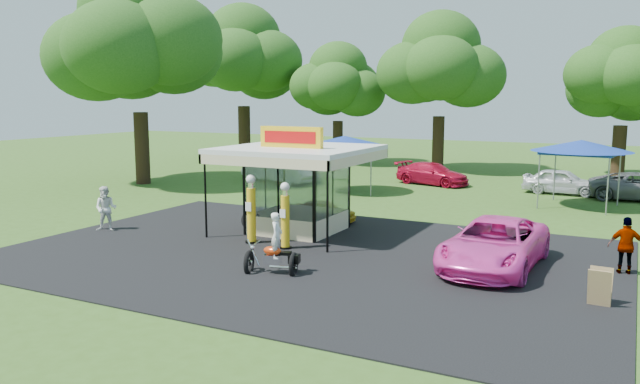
{
  "coord_description": "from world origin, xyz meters",
  "views": [
    {
      "loc": [
        9.73,
        -16.12,
        5.29
      ],
      "look_at": [
        -0.52,
        4.0,
        1.84
      ],
      "focal_mm": 35.0,
      "sensor_mm": 36.0,
      "label": 1
    }
  ],
  "objects_px": {
    "bg_car_b": "(432,174)",
    "tent_east": "(581,146)",
    "kiosk_car": "(323,211)",
    "spectator_west": "(106,209)",
    "gas_station_kiosk": "(298,187)",
    "motorcycle": "(275,250)",
    "a_frame_sign": "(600,288)",
    "gas_pump_right": "(285,217)",
    "spectator_east_b": "(626,246)",
    "bg_car_a": "(280,169)",
    "pink_sedan": "(494,244)",
    "tent_west": "(345,141)",
    "bg_car_c": "(562,181)",
    "gas_pump_left": "(251,211)"
  },
  "relations": [
    {
      "from": "pink_sedan",
      "to": "spectator_west",
      "type": "height_order",
      "value": "spectator_west"
    },
    {
      "from": "gas_station_kiosk",
      "to": "bg_car_c",
      "type": "relative_size",
      "value": 1.32
    },
    {
      "from": "a_frame_sign",
      "to": "tent_west",
      "type": "relative_size",
      "value": 0.22
    },
    {
      "from": "a_frame_sign",
      "to": "tent_east",
      "type": "distance_m",
      "value": 15.68
    },
    {
      "from": "pink_sedan",
      "to": "bg_car_b",
      "type": "height_order",
      "value": "pink_sedan"
    },
    {
      "from": "gas_pump_left",
      "to": "motorcycle",
      "type": "bearing_deg",
      "value": -47.08
    },
    {
      "from": "bg_car_a",
      "to": "pink_sedan",
      "type": "bearing_deg",
      "value": -119.27
    },
    {
      "from": "kiosk_car",
      "to": "spectator_west",
      "type": "distance_m",
      "value": 8.83
    },
    {
      "from": "gas_pump_right",
      "to": "spectator_east_b",
      "type": "bearing_deg",
      "value": 10.13
    },
    {
      "from": "gas_station_kiosk",
      "to": "bg_car_c",
      "type": "distance_m",
      "value": 17.23
    },
    {
      "from": "tent_east",
      "to": "bg_car_c",
      "type": "bearing_deg",
      "value": 106.22
    },
    {
      "from": "motorcycle",
      "to": "kiosk_car",
      "type": "xyz_separation_m",
      "value": [
        -2.27,
        7.74,
        -0.28
      ]
    },
    {
      "from": "gas_pump_right",
      "to": "spectator_east_b",
      "type": "xyz_separation_m",
      "value": [
        10.67,
        1.91,
        -0.26
      ]
    },
    {
      "from": "motorcycle",
      "to": "bg_car_a",
      "type": "bearing_deg",
      "value": 104.2
    },
    {
      "from": "motorcycle",
      "to": "spectator_east_b",
      "type": "distance_m",
      "value": 10.52
    },
    {
      "from": "bg_car_c",
      "to": "bg_car_b",
      "type": "bearing_deg",
      "value": 89.52
    },
    {
      "from": "gas_pump_right",
      "to": "bg_car_a",
      "type": "bearing_deg",
      "value": 121.33
    },
    {
      "from": "spectator_west",
      "to": "tent_east",
      "type": "xyz_separation_m",
      "value": [
        16.27,
        14.37,
        2.05
      ]
    },
    {
      "from": "a_frame_sign",
      "to": "gas_pump_right",
      "type": "bearing_deg",
      "value": 174.42
    },
    {
      "from": "pink_sedan",
      "to": "spectator_east_b",
      "type": "height_order",
      "value": "spectator_east_b"
    },
    {
      "from": "bg_car_a",
      "to": "bg_car_c",
      "type": "bearing_deg",
      "value": -67.74
    },
    {
      "from": "gas_pump_left",
      "to": "bg_car_a",
      "type": "bearing_deg",
      "value": 117.14
    },
    {
      "from": "gas_pump_left",
      "to": "tent_east",
      "type": "xyz_separation_m",
      "value": [
        9.89,
        13.61,
        1.73
      ]
    },
    {
      "from": "gas_pump_right",
      "to": "tent_west",
      "type": "height_order",
      "value": "tent_west"
    },
    {
      "from": "spectator_west",
      "to": "gas_station_kiosk",
      "type": "bearing_deg",
      "value": -2.19
    },
    {
      "from": "gas_pump_left",
      "to": "spectator_east_b",
      "type": "bearing_deg",
      "value": 8.1
    },
    {
      "from": "bg_car_b",
      "to": "tent_west",
      "type": "relative_size",
      "value": 1.02
    },
    {
      "from": "a_frame_sign",
      "to": "bg_car_b",
      "type": "relative_size",
      "value": 0.22
    },
    {
      "from": "tent_west",
      "to": "pink_sedan",
      "type": "bearing_deg",
      "value": -48.69
    },
    {
      "from": "motorcycle",
      "to": "bg_car_b",
      "type": "xyz_separation_m",
      "value": [
        -1.52,
        21.06,
        -0.1
      ]
    },
    {
      "from": "tent_west",
      "to": "tent_east",
      "type": "bearing_deg",
      "value": 3.34
    },
    {
      "from": "tent_west",
      "to": "bg_car_c",
      "type": "bearing_deg",
      "value": 23.39
    },
    {
      "from": "tent_east",
      "to": "gas_pump_right",
      "type": "bearing_deg",
      "value": -121.3
    },
    {
      "from": "tent_east",
      "to": "bg_car_a",
      "type": "bearing_deg",
      "value": 176.53
    },
    {
      "from": "pink_sedan",
      "to": "a_frame_sign",
      "type": "bearing_deg",
      "value": -35.51
    },
    {
      "from": "kiosk_car",
      "to": "pink_sedan",
      "type": "height_order",
      "value": "pink_sedan"
    },
    {
      "from": "gas_station_kiosk",
      "to": "spectator_west",
      "type": "distance_m",
      "value": 7.7
    },
    {
      "from": "gas_station_kiosk",
      "to": "a_frame_sign",
      "type": "distance_m",
      "value": 12.0
    },
    {
      "from": "spectator_east_b",
      "to": "bg_car_a",
      "type": "distance_m",
      "value": 23.57
    },
    {
      "from": "motorcycle",
      "to": "kiosk_car",
      "type": "height_order",
      "value": "motorcycle"
    },
    {
      "from": "motorcycle",
      "to": "bg_car_b",
      "type": "height_order",
      "value": "motorcycle"
    },
    {
      "from": "kiosk_car",
      "to": "tent_east",
      "type": "relative_size",
      "value": 0.6
    },
    {
      "from": "bg_car_a",
      "to": "motorcycle",
      "type": "bearing_deg",
      "value": -137.87
    },
    {
      "from": "a_frame_sign",
      "to": "kiosk_car",
      "type": "height_order",
      "value": "a_frame_sign"
    },
    {
      "from": "spectator_west",
      "to": "tent_east",
      "type": "height_order",
      "value": "tent_east"
    },
    {
      "from": "bg_car_c",
      "to": "tent_west",
      "type": "bearing_deg",
      "value": 116.06
    },
    {
      "from": "bg_car_b",
      "to": "tent_east",
      "type": "bearing_deg",
      "value": -102.12
    },
    {
      "from": "kiosk_car",
      "to": "spectator_west",
      "type": "xyz_separation_m",
      "value": [
        -6.9,
        -5.49,
        0.42
      ]
    },
    {
      "from": "pink_sedan",
      "to": "motorcycle",
      "type": "bearing_deg",
      "value": -145.17
    },
    {
      "from": "gas_station_kiosk",
      "to": "spectator_west",
      "type": "relative_size",
      "value": 3.01
    }
  ]
}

